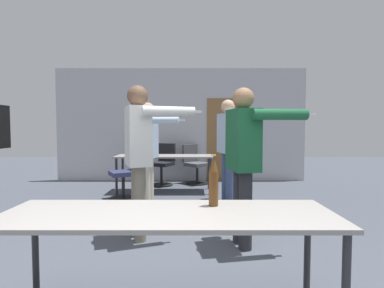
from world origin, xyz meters
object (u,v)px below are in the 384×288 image
(person_center_tall, at_px, (148,145))
(office_chair_mid_tucked, at_px, (162,165))
(person_left_plaid, at_px, (227,141))
(person_right_polo, at_px, (138,147))
(office_chair_near_pushed, at_px, (194,165))
(beer_bottle, at_px, (212,182))
(office_chair_side_rolled, at_px, (126,175))
(person_near_casual, at_px, (243,152))

(person_center_tall, relative_size, office_chair_mid_tucked, 1.80)
(person_left_plaid, xyz_separation_m, office_chair_mid_tucked, (-1.32, 1.60, -0.64))
(person_right_polo, bearing_deg, office_chair_near_pushed, 149.03)
(beer_bottle, bearing_deg, office_chair_near_pushed, 91.00)
(person_center_tall, xyz_separation_m, office_chair_side_rolled, (-0.51, 0.74, -0.60))
(person_right_polo, xyz_separation_m, beer_bottle, (0.78, -1.36, -0.17))
(person_left_plaid, distance_m, office_chair_mid_tucked, 2.17)
(person_near_casual, xyz_separation_m, person_center_tall, (-1.27, 1.50, -0.01))
(person_near_casual, xyz_separation_m, office_chair_mid_tucked, (-1.25, 3.59, -0.60))
(person_near_casual, relative_size, person_center_tall, 1.02)
(person_near_casual, relative_size, office_chair_near_pushed, 1.91)
(beer_bottle, bearing_deg, person_right_polo, 119.71)
(office_chair_near_pushed, bearing_deg, person_left_plaid, 65.41)
(person_left_plaid, bearing_deg, office_chair_side_rolled, -111.63)
(person_left_plaid, distance_m, office_chair_near_pushed, 1.99)
(person_left_plaid, distance_m, person_near_casual, 1.99)
(office_chair_mid_tucked, bearing_deg, person_near_casual, 133.56)
(person_right_polo, height_order, office_chair_mid_tucked, person_right_polo)
(office_chair_side_rolled, bearing_deg, person_left_plaid, -124.75)
(office_chair_near_pushed, bearing_deg, office_chair_mid_tucked, -28.55)
(person_right_polo, bearing_deg, beer_bottle, 9.79)
(person_near_casual, xyz_separation_m, office_chair_side_rolled, (-1.78, 2.24, -0.61))
(office_chair_side_rolled, bearing_deg, beer_bottle, 174.88)
(office_chair_side_rolled, distance_m, office_chair_near_pushed, 2.00)
(person_left_plaid, height_order, office_chair_near_pushed, person_left_plaid)
(person_right_polo, bearing_deg, person_left_plaid, 124.30)
(person_near_casual, distance_m, office_chair_mid_tucked, 3.85)
(person_left_plaid, height_order, beer_bottle, person_left_plaid)
(person_center_tall, relative_size, beer_bottle, 4.61)
(person_right_polo, relative_size, person_center_tall, 1.05)
(office_chair_near_pushed, xyz_separation_m, beer_bottle, (0.09, -4.91, 0.50))
(office_chair_side_rolled, bearing_deg, person_center_tall, -172.44)
(person_left_plaid, relative_size, office_chair_side_rolled, 1.92)
(person_near_casual, xyz_separation_m, office_chair_near_pushed, (-0.51, 3.77, -0.63))
(person_left_plaid, relative_size, person_center_tall, 1.05)
(person_right_polo, xyz_separation_m, office_chair_near_pushed, (0.69, 3.55, -0.67))
(person_center_tall, height_order, office_chair_mid_tucked, person_center_tall)
(office_chair_near_pushed, distance_m, beer_bottle, 4.94)
(person_right_polo, xyz_separation_m, office_chair_side_rolled, (-0.59, 2.01, -0.65))
(office_chair_side_rolled, relative_size, beer_bottle, 2.52)
(person_center_tall, bearing_deg, office_chair_near_pushed, 171.93)
(person_right_polo, height_order, office_chair_side_rolled, person_right_polo)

